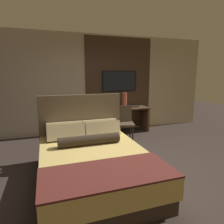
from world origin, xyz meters
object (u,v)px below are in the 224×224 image
Objects in this scene: bed at (93,160)px; vase_tall at (124,100)px; book at (135,106)px; desk at (122,115)px; tv at (119,81)px; desk_chair at (123,120)px.

vase_tall is (1.53, 2.41, 0.62)m from bed.
book is (1.88, 2.41, 0.42)m from bed.
bed is 2.83m from desk.
desk is 1.44× the size of tv.
bed is 3.24m from tv.
vase_tall reaches higher than book.
desk is at bearing -90.00° from tv.
bed is 2.56× the size of desk_chair.
vase_tall is (0.29, 0.65, 0.43)m from desk_chair.
desk is at bearing 173.50° from vase_tall.
tv is (1.46, 2.65, 1.16)m from bed.
book is (0.42, -0.01, 0.26)m from desk.
bed reaches higher than vase_tall.
tv is (0.00, 0.24, 1.00)m from desk.
desk is 1.75× the size of desk_chair.
vase_tall is at bearing 57.54° from bed.
bed is at bearing -121.15° from desk.
bed is at bearing -127.96° from book.
desk is at bearing 85.55° from desk_chair.
book is (0.64, 0.64, 0.23)m from desk_chair.
desk is 0.49m from book.
bed is 2.11× the size of tv.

